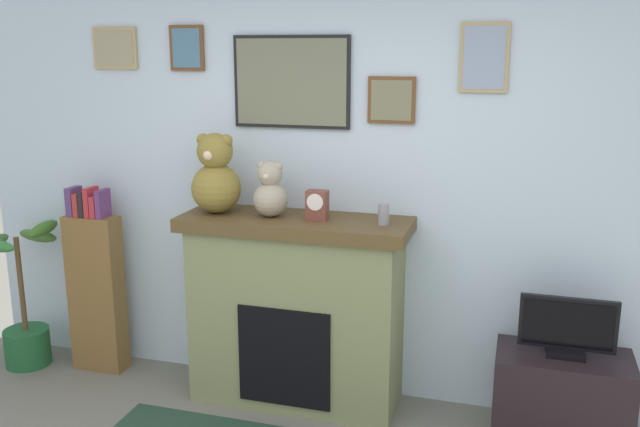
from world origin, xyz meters
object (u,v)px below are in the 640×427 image
bookshelf (96,287)px  mantel_clock (317,205)px  potted_plant (24,311)px  candle_jar (384,214)px  teddy_bear_brown (270,192)px  television (567,329)px  fireplace (296,310)px  teddy_bear_grey (216,177)px  tv_stand (561,400)px

bookshelf → mantel_clock: mantel_clock is taller
potted_plant → candle_jar: 2.64m
teddy_bear_brown → television: bearing=-1.7°
fireplace → candle_jar: candle_jar is taller
fireplace → bookshelf: 1.44m
television → teddy_bear_grey: bearing=178.6°
fireplace → candle_jar: size_ratio=11.20×
bookshelf → tv_stand: (3.00, -0.10, -0.32)m
bookshelf → tv_stand: 3.02m
fireplace → teddy_bear_brown: bearing=-173.1°
fireplace → teddy_bear_grey: 0.95m
tv_stand → mantel_clock: 1.74m
television → fireplace: bearing=177.5°
teddy_bear_grey → candle_jar: bearing=0.0°
bookshelf → mantel_clock: (1.58, -0.05, 0.68)m
potted_plant → teddy_bear_brown: size_ratio=3.06×
potted_plant → television: 3.53m
tv_stand → mantel_clock: size_ratio=4.14×
tv_stand → candle_jar: (-1.03, 0.05, 0.98)m
tv_stand → television: (0.00, -0.00, 0.42)m
bookshelf → television: size_ratio=2.52×
mantel_clock → teddy_bear_grey: bearing=179.9°
candle_jar → teddy_bear_brown: 0.69m
potted_plant → tv_stand: size_ratio=1.42×
fireplace → television: bearing=-2.5°
mantel_clock → bookshelf: bearing=178.1°
tv_stand → teddy_bear_grey: teddy_bear_grey is taller
tv_stand → teddy_bear_grey: 2.35m
fireplace → bookshelf: bookshelf is taller
tv_stand → candle_jar: bearing=177.2°
television → bookshelf: bearing=178.1°
tv_stand → teddy_bear_grey: size_ratio=1.48×
bookshelf → teddy_bear_brown: bearing=-2.2°
candle_jar → mantel_clock: (-0.39, -0.00, 0.03)m
television → mantel_clock: (-1.42, 0.05, 0.58)m
fireplace → television: size_ratio=2.72×
bookshelf → teddy_bear_brown: size_ratio=3.80×
bookshelf → mantel_clock: size_ratio=7.32×
potted_plant → candle_jar: bearing=1.2°
candle_jar → fireplace: bearing=178.1°
tv_stand → candle_jar: size_ratio=5.86×
potted_plant → tv_stand: (3.52, 0.00, -0.12)m
potted_plant → television: size_ratio=2.03×
potted_plant → teddy_bear_grey: size_ratio=2.11×
candle_jar → mantel_clock: bearing=-179.8°
mantel_clock → teddy_bear_grey: size_ratio=0.36×
fireplace → mantel_clock: size_ratio=7.92×
teddy_bear_brown → tv_stand: bearing=-1.7°
tv_stand → television: size_ratio=1.42×
potted_plant → mantel_clock: bearing=1.4°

